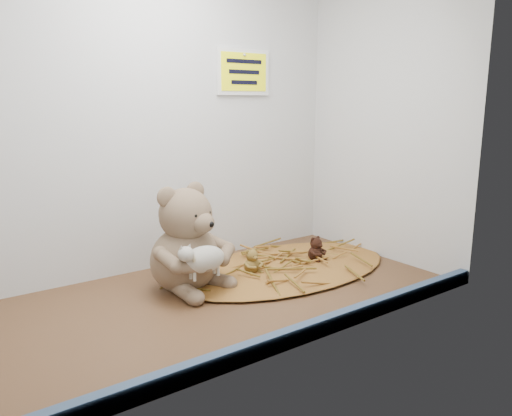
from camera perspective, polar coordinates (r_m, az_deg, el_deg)
alcove_shell at (r=120.28cm, az=-7.85°, el=11.28°), size 120.40×60.20×90.40cm
front_rail at (r=99.41cm, az=3.63°, el=-14.64°), size 119.28×2.20×3.60cm
straw_bed at (r=141.99cm, az=3.30°, el=-6.75°), size 67.59×39.25×1.31cm
main_teddy at (r=125.23cm, az=-8.18°, el=-3.35°), size 27.30×28.10×26.79cm
toy_lamb at (r=118.05cm, az=-5.94°, el=-5.84°), size 13.74×8.39×8.88cm
mini_teddy_tan at (r=135.20cm, az=-0.49°, el=-5.91°), size 5.62×5.91×6.77cm
mini_teddy_brown at (r=146.83cm, az=6.82°, el=-4.47°), size 6.52×6.78×7.03cm
wall_sign at (r=153.60cm, az=-1.48°, el=15.27°), size 16.00×1.20×11.00cm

